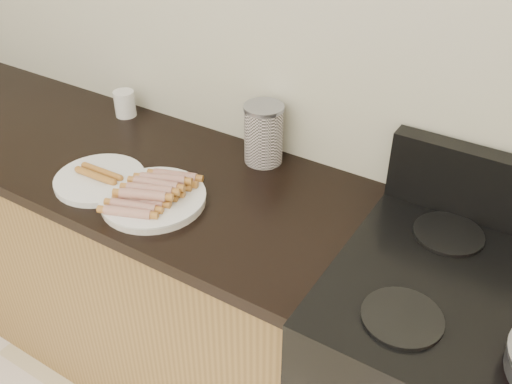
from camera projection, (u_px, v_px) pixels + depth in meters
The scene contains 11 objects.
wall_back at pixel (278, 28), 1.63m from camera, with size 4.00×0.04×2.60m, color silver.
cabinet_base at pixel (78, 239), 2.22m from camera, with size 2.20×0.59×0.86m, color olive.
counter_slab at pixel (54, 138), 1.96m from camera, with size 2.20×0.62×0.04m, color black.
burner_near_left at pixel (402, 317), 1.24m from camera, with size 0.18×0.18×0.01m, color black.
burner_far_left at pixel (448, 234), 1.47m from camera, with size 0.18×0.18×0.01m, color black.
main_plate at pixel (153, 200), 1.61m from camera, with size 0.29×0.29×0.02m, color silver.
side_plate at pixel (100, 179), 1.69m from camera, with size 0.27×0.27×0.02m, color white.
hotdog_pile at pixel (152, 191), 1.59m from camera, with size 0.13×0.28×0.05m.
plain_sausages at pixel (99, 174), 1.68m from camera, with size 0.14×0.05×0.02m.
canister at pixel (264, 134), 1.75m from camera, with size 0.12×0.12×0.19m.
mug at pixel (125, 104), 2.03m from camera, with size 0.07×0.07×0.09m, color white.
Camera 1 is at (0.80, 0.61, 1.85)m, focal length 40.00 mm.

